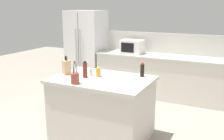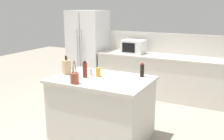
{
  "view_description": "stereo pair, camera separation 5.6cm",
  "coord_description": "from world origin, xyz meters",
  "px_view_note": "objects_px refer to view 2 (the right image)",
  "views": [
    {
      "loc": [
        1.8,
        -3.29,
        1.98
      ],
      "look_at": [
        0.0,
        0.35,
        0.99
      ],
      "focal_mm": 42.0,
      "sensor_mm": 36.0,
      "label": 1
    },
    {
      "loc": [
        1.85,
        -3.27,
        1.98
      ],
      "look_at": [
        0.0,
        0.35,
        0.99
      ],
      "focal_mm": 42.0,
      "sensor_mm": 36.0,
      "label": 2
    }
  ],
  "objects_px": {
    "utensil_crock": "(75,78)",
    "vinegar_bottle": "(85,70)",
    "microwave": "(134,47)",
    "knife_block": "(67,67)",
    "soy_sauce_bottle": "(142,70)",
    "honey_jar": "(98,72)",
    "salt_shaker": "(91,72)",
    "refrigerator": "(88,49)"
  },
  "relations": [
    {
      "from": "vinegar_bottle",
      "to": "soy_sauce_bottle",
      "type": "xyz_separation_m",
      "value": [
        0.75,
        0.43,
        -0.02
      ]
    },
    {
      "from": "utensil_crock",
      "to": "salt_shaker",
      "type": "xyz_separation_m",
      "value": [
        -0.01,
        0.46,
        -0.03
      ]
    },
    {
      "from": "refrigerator",
      "to": "honey_jar",
      "type": "height_order",
      "value": "refrigerator"
    },
    {
      "from": "microwave",
      "to": "soy_sauce_bottle",
      "type": "xyz_separation_m",
      "value": [
        0.9,
        -1.84,
        -0.05
      ]
    },
    {
      "from": "microwave",
      "to": "utensil_crock",
      "type": "bearing_deg",
      "value": -85.55
    },
    {
      "from": "vinegar_bottle",
      "to": "soy_sauce_bottle",
      "type": "distance_m",
      "value": 0.86
    },
    {
      "from": "microwave",
      "to": "honey_jar",
      "type": "distance_m",
      "value": 2.15
    },
    {
      "from": "utensil_crock",
      "to": "vinegar_bottle",
      "type": "distance_m",
      "value": 0.35
    },
    {
      "from": "refrigerator",
      "to": "vinegar_bottle",
      "type": "height_order",
      "value": "refrigerator"
    },
    {
      "from": "vinegar_bottle",
      "to": "salt_shaker",
      "type": "height_order",
      "value": "vinegar_bottle"
    },
    {
      "from": "vinegar_bottle",
      "to": "salt_shaker",
      "type": "bearing_deg",
      "value": 73.7
    },
    {
      "from": "refrigerator",
      "to": "microwave",
      "type": "xyz_separation_m",
      "value": [
        1.25,
        -0.05,
        0.15
      ]
    },
    {
      "from": "microwave",
      "to": "utensil_crock",
      "type": "distance_m",
      "value": 2.61
    },
    {
      "from": "soy_sauce_bottle",
      "to": "microwave",
      "type": "bearing_deg",
      "value": 116.18
    },
    {
      "from": "honey_jar",
      "to": "vinegar_bottle",
      "type": "xyz_separation_m",
      "value": [
        -0.15,
        -0.14,
        0.05
      ]
    },
    {
      "from": "microwave",
      "to": "knife_block",
      "type": "bearing_deg",
      "value": -95.39
    },
    {
      "from": "refrigerator",
      "to": "microwave",
      "type": "bearing_deg",
      "value": -2.34
    },
    {
      "from": "utensil_crock",
      "to": "vinegar_bottle",
      "type": "relative_size",
      "value": 1.29
    },
    {
      "from": "microwave",
      "to": "soy_sauce_bottle",
      "type": "relative_size",
      "value": 2.29
    },
    {
      "from": "knife_block",
      "to": "utensil_crock",
      "type": "relative_size",
      "value": 0.91
    },
    {
      "from": "utensil_crock",
      "to": "microwave",
      "type": "bearing_deg",
      "value": 94.45
    },
    {
      "from": "soy_sauce_bottle",
      "to": "salt_shaker",
      "type": "xyz_separation_m",
      "value": [
        -0.72,
        -0.3,
        -0.05
      ]
    },
    {
      "from": "microwave",
      "to": "vinegar_bottle",
      "type": "xyz_separation_m",
      "value": [
        0.15,
        -2.26,
        -0.03
      ]
    },
    {
      "from": "refrigerator",
      "to": "microwave",
      "type": "distance_m",
      "value": 1.26
    },
    {
      "from": "refrigerator",
      "to": "honey_jar",
      "type": "bearing_deg",
      "value": -54.45
    },
    {
      "from": "knife_block",
      "to": "vinegar_bottle",
      "type": "relative_size",
      "value": 1.17
    },
    {
      "from": "refrigerator",
      "to": "salt_shaker",
      "type": "bearing_deg",
      "value": -56.69
    },
    {
      "from": "knife_block",
      "to": "salt_shaker",
      "type": "relative_size",
      "value": 2.6
    },
    {
      "from": "soy_sauce_bottle",
      "to": "salt_shaker",
      "type": "height_order",
      "value": "soy_sauce_bottle"
    },
    {
      "from": "salt_shaker",
      "to": "honey_jar",
      "type": "bearing_deg",
      "value": 7.64
    },
    {
      "from": "knife_block",
      "to": "honey_jar",
      "type": "xyz_separation_m",
      "value": [
        0.51,
        0.1,
        -0.05
      ]
    },
    {
      "from": "knife_block",
      "to": "soy_sauce_bottle",
      "type": "bearing_deg",
      "value": 52.9
    },
    {
      "from": "vinegar_bottle",
      "to": "knife_block",
      "type": "bearing_deg",
      "value": 174.76
    },
    {
      "from": "soy_sauce_bottle",
      "to": "salt_shaker",
      "type": "bearing_deg",
      "value": -156.95
    },
    {
      "from": "utensil_crock",
      "to": "soy_sauce_bottle",
      "type": "height_order",
      "value": "utensil_crock"
    },
    {
      "from": "microwave",
      "to": "utensil_crock",
      "type": "relative_size",
      "value": 1.52
    },
    {
      "from": "knife_block",
      "to": "honey_jar",
      "type": "relative_size",
      "value": 2.04
    },
    {
      "from": "microwave",
      "to": "vinegar_bottle",
      "type": "height_order",
      "value": "microwave"
    },
    {
      "from": "vinegar_bottle",
      "to": "salt_shaker",
      "type": "relative_size",
      "value": 2.23
    },
    {
      "from": "honey_jar",
      "to": "soy_sauce_bottle",
      "type": "distance_m",
      "value": 0.67
    },
    {
      "from": "knife_block",
      "to": "vinegar_bottle",
      "type": "height_order",
      "value": "knife_block"
    },
    {
      "from": "utensil_crock",
      "to": "honey_jar",
      "type": "bearing_deg",
      "value": 78.12
    }
  ]
}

